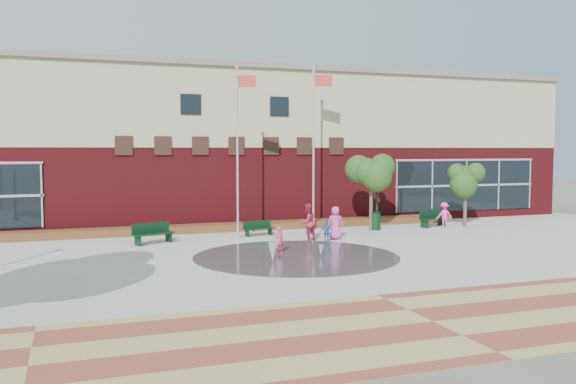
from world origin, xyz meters
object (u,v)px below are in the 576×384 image
object	(u,v)px
flagpole_right	(314,139)
trash_can	(375,221)
bench_left	(153,237)
child_splash	(279,240)
flagpole_left	(238,143)

from	to	relation	value
flagpole_right	trash_can	distance (m)	5.54
bench_left	child_splash	distance (m)	6.40
bench_left	trash_can	world-z (taller)	trash_can
trash_can	child_splash	xyz separation A→B (m)	(-7.33, -5.33, 0.06)
bench_left	trash_can	size ratio (longest dim) A/B	2.00
flagpole_left	flagpole_right	bearing A→B (deg)	42.69
flagpole_right	trash_can	world-z (taller)	flagpole_right
flagpole_right	trash_can	bearing A→B (deg)	-3.47
flagpole_right	child_splash	distance (m)	8.88
flagpole_right	flagpole_left	bearing A→B (deg)	-143.01
flagpole_left	flagpole_right	world-z (taller)	flagpole_right
bench_left	trash_can	bearing A→B (deg)	-20.24
flagpole_right	bench_left	xyz separation A→B (m)	(-8.89, -2.08, -4.65)
flagpole_left	trash_can	size ratio (longest dim) A/B	8.32
bench_left	trash_can	xyz separation A→B (m)	(11.99, 0.95, 0.19)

